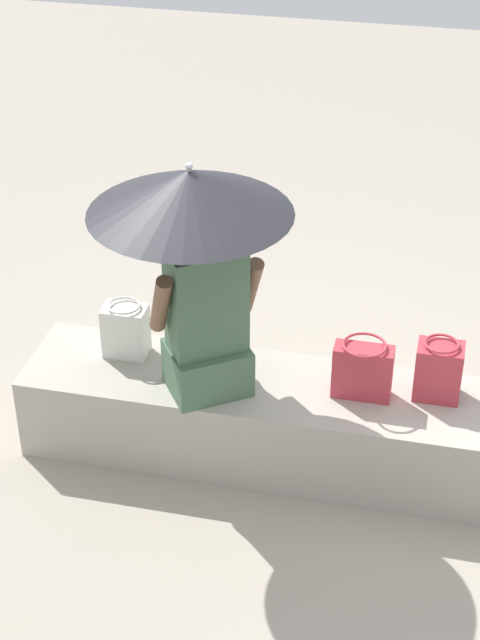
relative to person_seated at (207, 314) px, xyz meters
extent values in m
plane|color=#9E9384|center=(0.27, 0.09, -0.80)|extent=(14.00, 14.00, 0.00)
cube|color=#A8A093|center=(0.27, 0.09, -0.59)|extent=(2.27, 0.53, 0.41)
cube|color=#47664C|center=(0.00, 0.00, -0.28)|extent=(0.44, 0.42, 0.22)
cube|color=#47664C|center=(0.00, 0.00, 0.07)|extent=(0.38, 0.35, 0.48)
sphere|color=brown|center=(0.00, 0.00, 0.41)|extent=(0.20, 0.20, 0.20)
cylinder|color=brown|center=(-0.16, -0.11, 0.10)|extent=(0.17, 0.20, 0.32)
cylinder|color=brown|center=(0.16, 0.11, 0.10)|extent=(0.17, 0.20, 0.32)
cylinder|color=#B7B7BC|center=(-0.05, -0.04, 0.15)|extent=(0.02, 0.02, 1.07)
cone|color=black|center=(-0.05, -0.04, 0.59)|extent=(0.84, 0.84, 0.19)
sphere|color=#B7B7BC|center=(-0.05, -0.04, 0.70)|extent=(0.03, 0.03, 0.03)
cube|color=#B2333D|center=(0.67, 0.10, -0.26)|extent=(0.26, 0.10, 0.25)
torus|color=#B2333D|center=(0.67, 0.10, -0.12)|extent=(0.19, 0.19, 0.01)
cube|color=silver|center=(-0.44, 0.18, -0.26)|extent=(0.20, 0.13, 0.25)
torus|color=silver|center=(-0.44, 0.18, -0.13)|extent=(0.15, 0.15, 0.01)
cube|color=#B2333D|center=(0.99, 0.17, -0.26)|extent=(0.20, 0.15, 0.26)
torus|color=#B2333D|center=(0.99, 0.17, -0.11)|extent=(0.15, 0.15, 0.01)
camera|label=1|loc=(0.96, -3.56, 2.33)|focal=57.44mm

